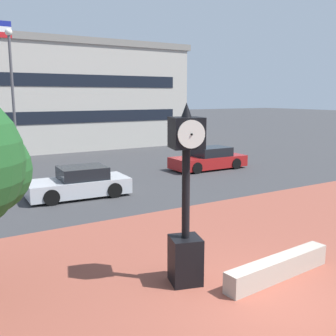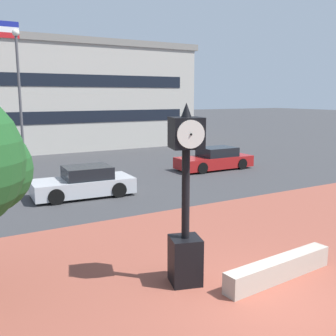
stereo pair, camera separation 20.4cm
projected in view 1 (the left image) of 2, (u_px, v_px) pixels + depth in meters
name	position (u px, v px, depth m)	size (l,w,h in m)	color
ground_plane	(271.00, 300.00, 8.35)	(200.00, 200.00, 0.00)	#38383A
plaza_brick_paving	(227.00, 274.00, 9.55)	(44.00, 10.86, 0.01)	brown
planter_wall	(278.00, 268.00, 9.33)	(3.20, 0.40, 0.50)	#ADA393
street_clock	(186.00, 209.00, 8.82)	(0.83, 0.86, 4.08)	black
car_street_near	(209.00, 159.00, 23.23)	(4.52, 1.90, 1.28)	maroon
car_street_mid	(79.00, 183.00, 16.83)	(4.30, 2.13, 1.28)	#B7BABF
street_lamp_post	(13.00, 90.00, 20.34)	(0.36, 0.36, 7.54)	#4C4C51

